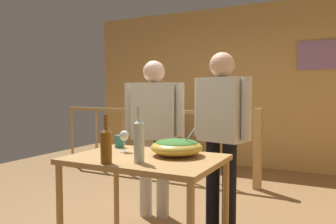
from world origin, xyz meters
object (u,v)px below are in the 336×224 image
Objects in this scene: flat_screen_tv at (163,126)px; wine_bottle_clear at (139,140)px; mug_teal at (120,141)px; serving_table at (145,168)px; person_standing_left at (154,125)px; wine_bottle_amber at (106,144)px; wine_glass at (124,137)px; salad_bowl at (177,146)px; stair_railing at (181,134)px; framed_picture at (318,55)px; tv_console at (164,151)px; person_standing_right at (221,125)px.

wine_bottle_clear is (1.59, -3.37, 0.28)m from flat_screen_tv.
mug_teal is at bearing 136.65° from wine_bottle_clear.
person_standing_left is at bearing 114.67° from serving_table.
serving_table is 0.71× the size of person_standing_left.
wine_bottle_amber reaches higher than flat_screen_tv.
wine_bottle_clear reaches higher than wine_glass.
flat_screen_tv is at bearing 119.59° from salad_bowl.
wine_bottle_amber is at bearing -108.89° from serving_table.
wine_glass is 0.24m from mug_teal.
person_standing_left reaches higher than stair_railing.
framed_picture is at bearing 69.34° from wine_glass.
framed_picture is 3.92m from wine_bottle_clear.
mug_teal is at bearing 68.39° from person_standing_left.
mug_teal is (1.10, -2.91, 0.18)m from flat_screen_tv.
person_standing_left is at bearing -64.38° from tv_console.
person_standing_right is at bearing 33.80° from mug_teal.
stair_railing is at bearing 108.13° from serving_table.
serving_table is at bearing -19.80° from wine_glass.
wine_bottle_clear reaches higher than salad_bowl.
person_standing_left is at bearing 83.33° from mug_teal.
wine_glass is at bearing 160.20° from serving_table.
serving_table is 2.83× the size of salad_bowl.
framed_picture is 2.83m from flat_screen_tv.
person_standing_left reaches higher than wine_glass.
wine_bottle_amber reaches higher than salad_bowl.
wine_bottle_clear is 3.27× the size of mug_teal.
person_standing_right is (1.87, -2.42, 0.77)m from tv_console.
salad_bowl is 0.25× the size of person_standing_right.
salad_bowl is 0.46m from wine_glass.
serving_table is 2.91× the size of wine_bottle_clear.
wine_glass reaches higher than mug_teal.
stair_railing is 5.90× the size of flat_screen_tv.
stair_railing is 1.32m from tv_console.
person_standing_left reaches higher than flat_screen_tv.
wine_bottle_clear is 1.02m from person_standing_right.
person_standing_right is (-0.67, -2.71, -0.88)m from framed_picture.
serving_table is (1.52, -3.16, 0.03)m from flat_screen_tv.
tv_console is 0.79× the size of serving_table.
framed_picture is at bearing -131.97° from person_standing_left.
framed_picture is at bearing 6.51° from tv_console.
person_standing_right is at bearing 67.01° from wine_bottle_amber.
wine_bottle_clear is 0.68m from mug_teal.
framed_picture is 0.18× the size of stair_railing.
framed_picture is at bearing 73.60° from serving_table.
person_standing_left is (-1.38, -2.71, -0.91)m from framed_picture.
flat_screen_tv is 3.11m from mug_teal.
wine_bottle_amber is at bearing 81.94° from person_standing_right.
wine_bottle_clear reaches higher than flat_screen_tv.
framed_picture is at bearing 35.32° from stair_railing.
flat_screen_tv is at bearing -36.96° from person_standing_right.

